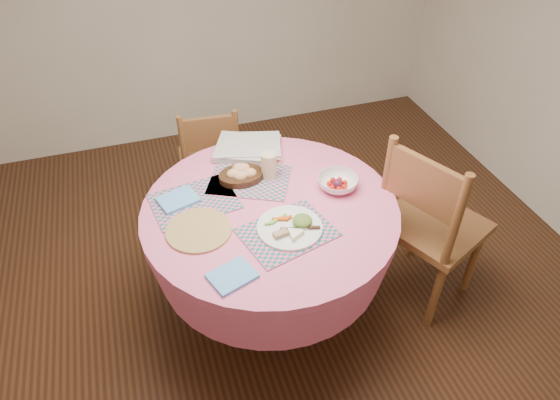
{
  "coord_description": "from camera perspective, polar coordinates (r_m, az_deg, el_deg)",
  "views": [
    {
      "loc": [
        -0.52,
        -1.74,
        2.3
      ],
      "look_at": [
        0.05,
        0.0,
        0.78
      ],
      "focal_mm": 32.0,
      "sensor_mm": 36.0,
      "label": 1
    }
  ],
  "objects": [
    {
      "name": "bread_bowl",
      "position": [
        2.54,
        -4.46,
        3.01
      ],
      "size": [
        0.23,
        0.23,
        0.08
      ],
      "color": "black",
      "rests_on": "placemat_back"
    },
    {
      "name": "wicker_trivet",
      "position": [
        2.29,
        -9.26,
        -3.41
      ],
      "size": [
        0.3,
        0.3,
        0.01
      ],
      "primitive_type": "cylinder",
      "color": "olive",
      "rests_on": "dining_table"
    },
    {
      "name": "chair_right",
      "position": [
        2.72,
        16.59,
        -2.54
      ],
      "size": [
        0.62,
        0.63,
        1.05
      ],
      "rotation": [
        0.0,
        0.0,
        2.0
      ],
      "color": "brown",
      "rests_on": "ground"
    },
    {
      "name": "latte_mug",
      "position": [
        2.53,
        -1.23,
        4.03
      ],
      "size": [
        0.12,
        0.08,
        0.14
      ],
      "color": "beige",
      "rests_on": "placemat_back"
    },
    {
      "name": "dinner_plate",
      "position": [
        2.26,
        1.3,
        -3.07
      ],
      "size": [
        0.3,
        0.3,
        0.05
      ],
      "rotation": [
        0.0,
        0.0,
        0.17
      ],
      "color": "white",
      "rests_on": "placemat_front"
    },
    {
      "name": "napkin_far",
      "position": [
        2.46,
        -11.58,
        0.05
      ],
      "size": [
        0.21,
        0.19,
        0.01
      ],
      "primitive_type": "cube",
      "rotation": [
        0.0,
        0.0,
        0.3
      ],
      "color": "#5BA4EB",
      "rests_on": "placemat_left"
    },
    {
      "name": "placemat_left",
      "position": [
        2.45,
        -9.76,
        -0.15
      ],
      "size": [
        0.44,
        0.35,
        0.01
      ],
      "primitive_type": "cube",
      "rotation": [
        0.0,
        0.0,
        0.14
      ],
      "color": "#13666E",
      "rests_on": "dining_table"
    },
    {
      "name": "room_envelope",
      "position": [
        1.91,
        -1.54,
        21.79
      ],
      "size": [
        4.01,
        4.01,
        2.71
      ],
      "color": "silver",
      "rests_on": "ground"
    },
    {
      "name": "newspaper_stack",
      "position": [
        2.75,
        -3.67,
        5.99
      ],
      "size": [
        0.42,
        0.39,
        0.04
      ],
      "rotation": [
        0.0,
        0.0,
        -0.43
      ],
      "color": "silver",
      "rests_on": "dining_table"
    },
    {
      "name": "chair_back",
      "position": [
        3.27,
        -7.91,
        4.61
      ],
      "size": [
        0.43,
        0.41,
        0.85
      ],
      "rotation": [
        0.0,
        0.0,
        3.05
      ],
      "color": "brown",
      "rests_on": "ground"
    },
    {
      "name": "placemat_front",
      "position": [
        2.25,
        0.83,
        -3.72
      ],
      "size": [
        0.46,
        0.39,
        0.01
      ],
      "primitive_type": "cube",
      "rotation": [
        0.0,
        0.0,
        0.26
      ],
      "color": "#13666E",
      "rests_on": "dining_table"
    },
    {
      "name": "fruit_bowl",
      "position": [
        2.5,
        6.59,
        1.95
      ],
      "size": [
        0.21,
        0.21,
        0.06
      ],
      "rotation": [
        0.0,
        0.0,
        -0.05
      ],
      "color": "white",
      "rests_on": "dining_table"
    },
    {
      "name": "dining_table",
      "position": [
        2.52,
        -1.08,
        -4.15
      ],
      "size": [
        1.24,
        1.24,
        0.75
      ],
      "color": "pink",
      "rests_on": "ground"
    },
    {
      "name": "placemat_back",
      "position": [
        2.55,
        -3.49,
        2.32
      ],
      "size": [
        0.49,
        0.44,
        0.01
      ],
      "primitive_type": "cube",
      "rotation": [
        0.0,
        0.0,
        -0.45
      ],
      "color": "#13666E",
      "rests_on": "dining_table"
    },
    {
      "name": "ground",
      "position": [
        2.93,
        -0.95,
        -11.99
      ],
      "size": [
        4.0,
        4.0,
        0.0
      ],
      "primitive_type": "plane",
      "color": "#331C0F",
      "rests_on": "ground"
    },
    {
      "name": "napkin_near",
      "position": [
        2.08,
        -5.49,
        -8.63
      ],
      "size": [
        0.22,
        0.19,
        0.01
      ],
      "primitive_type": "cube",
      "rotation": [
        0.0,
        0.0,
        0.34
      ],
      "color": "#5BA4EB",
      "rests_on": "dining_table"
    }
  ]
}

